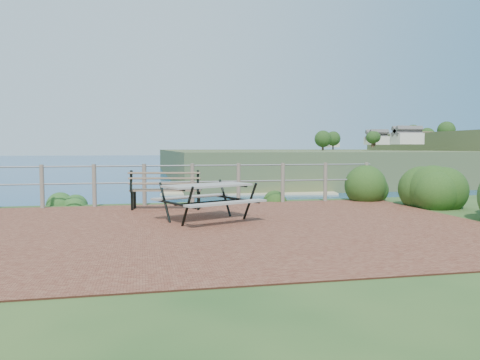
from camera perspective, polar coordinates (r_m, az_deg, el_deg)
name	(u,v)px	position (r m, az deg, el deg)	size (l,w,h in m)	color
ground	(213,228)	(8.23, -3.35, -5.89)	(10.00, 7.00, 0.12)	brown
ocean	(145,151)	(208.03, -11.49, 3.53)	(1200.00, 1200.00, 0.00)	#135777
safety_railing	(192,182)	(11.46, -5.82, -0.22)	(9.40, 0.10, 1.00)	#6B5B4C
picnic_table	(208,199)	(8.88, -3.96, -2.27)	(1.77, 1.32, 0.69)	gray
park_bench	(166,184)	(10.63, -9.02, -0.49)	(1.63, 0.68, 0.89)	brown
shrub_right_front	(438,208)	(11.94, 22.97, -3.11)	(1.24, 1.24, 1.77)	#183A12
shrub_right_edge	(366,202)	(12.61, 15.07, -2.57)	(1.11, 1.11, 1.58)	#183A12
shrub_lip_west	(70,204)	(12.34, -20.07, -2.82)	(0.76, 0.76, 0.50)	#265720
shrub_lip_east	(277,200)	(12.51, 4.52, -2.50)	(0.83, 0.83, 0.59)	#183A12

